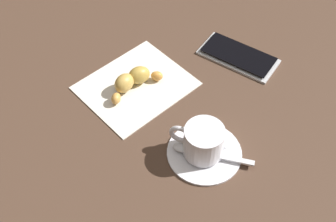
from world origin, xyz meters
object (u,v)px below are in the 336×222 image
at_px(espresso_cup, 203,141).
at_px(croissant, 132,80).
at_px(teaspoon, 200,152).
at_px(napkin, 136,85).
at_px(saucer, 204,152).
at_px(cell_phone, 238,56).
at_px(sugar_packet, 213,138).

xyz_separation_m(espresso_cup, croissant, (0.19, 0.04, -0.02)).
bearing_deg(teaspoon, croissant, 10.43).
distance_m(teaspoon, croissant, 0.20).
relative_size(napkin, croissant, 1.63).
height_order(espresso_cup, croissant, espresso_cup).
bearing_deg(saucer, espresso_cup, 58.59).
xyz_separation_m(teaspoon, croissant, (0.19, 0.04, 0.01)).
height_order(saucer, cell_phone, cell_phone).
relative_size(teaspoon, sugar_packet, 1.96).
relative_size(saucer, cell_phone, 0.74).
height_order(espresso_cup, teaspoon, espresso_cup).
xyz_separation_m(napkin, croissant, (-0.00, 0.01, 0.02)).
bearing_deg(teaspoon, espresso_cup, -66.14).
relative_size(saucer, espresso_cup, 1.60).
bearing_deg(croissant, espresso_cup, -168.04).
distance_m(napkin, croissant, 0.02).
distance_m(croissant, cell_phone, 0.22).
bearing_deg(croissant, teaspoon, -169.57).
bearing_deg(cell_phone, napkin, 83.57).
xyz_separation_m(sugar_packet, cell_phone, (0.15, -0.15, -0.01)).
distance_m(saucer, cell_phone, 0.25).
xyz_separation_m(espresso_cup, cell_phone, (0.17, -0.18, -0.03)).
relative_size(croissant, cell_phone, 0.70).
xyz_separation_m(teaspoon, sugar_packet, (0.01, -0.03, 0.00)).
bearing_deg(napkin, teaspoon, -171.43).
distance_m(saucer, croissant, 0.20).
xyz_separation_m(saucer, cell_phone, (0.17, -0.18, 0.00)).
bearing_deg(croissant, napkin, -85.19).
bearing_deg(espresso_cup, cell_phone, -47.48).
distance_m(sugar_packet, napkin, 0.19).
height_order(teaspoon, sugar_packet, teaspoon).
bearing_deg(saucer, teaspoon, 88.29).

